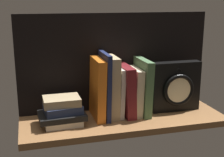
# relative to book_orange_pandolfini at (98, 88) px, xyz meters

# --- Properties ---
(ground_plane) EXTENTS (0.81, 0.27, 0.03)m
(ground_plane) POSITION_rel_book_orange_pandolfini_xyz_m (0.10, -0.04, -0.13)
(ground_plane) COLOR brown
(back_panel) EXTENTS (0.81, 0.01, 0.41)m
(back_panel) POSITION_rel_book_orange_pandolfini_xyz_m (0.10, 0.09, 0.08)
(back_panel) COLOR black
(back_panel) RESTS_ON ground_plane
(book_orange_pandolfini) EXTENTS (0.04, 0.16, 0.24)m
(book_orange_pandolfini) POSITION_rel_book_orange_pandolfini_xyz_m (0.00, 0.00, 0.00)
(book_orange_pandolfini) COLOR orange
(book_orange_pandolfini) RESTS_ON ground_plane
(book_navy_bierce) EXTENTS (0.02, 0.16, 0.26)m
(book_navy_bierce) POSITION_rel_book_orange_pandolfini_xyz_m (0.03, 0.00, 0.01)
(book_navy_bierce) COLOR #192147
(book_navy_bierce) RESTS_ON ground_plane
(book_tan_shortstories) EXTENTS (0.04, 0.14, 0.24)m
(book_tan_shortstories) POSITION_rel_book_orange_pandolfini_xyz_m (0.06, 0.00, 0.00)
(book_tan_shortstories) COLOR tan
(book_tan_shortstories) RESTS_ON ground_plane
(book_white_catcher) EXTENTS (0.02, 0.13, 0.20)m
(book_white_catcher) POSITION_rel_book_orange_pandolfini_xyz_m (0.09, 0.00, -0.02)
(book_white_catcher) COLOR silver
(book_white_catcher) RESTS_ON ground_plane
(book_maroon_dawkins) EXTENTS (0.04, 0.16, 0.20)m
(book_maroon_dawkins) POSITION_rel_book_orange_pandolfini_xyz_m (0.12, 0.00, -0.02)
(book_maroon_dawkins) COLOR maroon
(book_maroon_dawkins) RESTS_ON ground_plane
(book_cream_twain) EXTENTS (0.04, 0.14, 0.19)m
(book_cream_twain) POSITION_rel_book_orange_pandolfini_xyz_m (0.15, 0.00, -0.02)
(book_cream_twain) COLOR beige
(book_cream_twain) RESTS_ON ground_plane
(book_green_romantic) EXTENTS (0.04, 0.16, 0.23)m
(book_green_romantic) POSITION_rel_book_orange_pandolfini_xyz_m (0.19, 0.00, -0.01)
(book_green_romantic) COLOR #476B44
(book_green_romantic) RESTS_ON ground_plane
(framed_clock) EXTENTS (0.21, 0.06, 0.21)m
(framed_clock) POSITION_rel_book_orange_pandolfini_xyz_m (0.33, -0.01, -0.02)
(framed_clock) COLOR black
(framed_clock) RESTS_ON ground_plane
(book_stack_side) EXTENTS (0.18, 0.13, 0.11)m
(book_stack_side) POSITION_rel_book_orange_pandolfini_xyz_m (-0.15, -0.03, -0.07)
(book_stack_side) COLOR beige
(book_stack_side) RESTS_ON ground_plane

